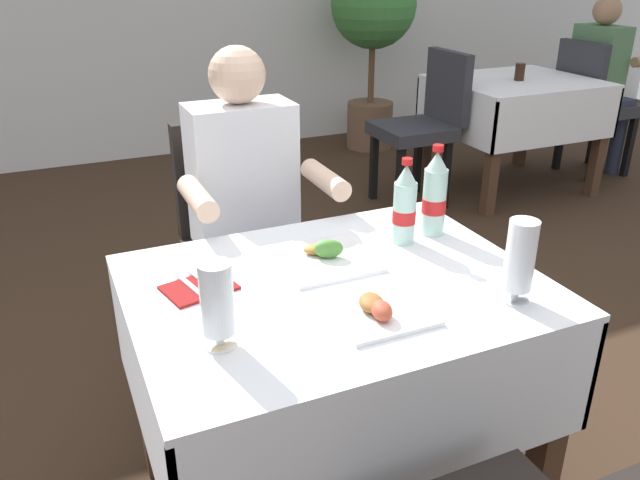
{
  "coord_description": "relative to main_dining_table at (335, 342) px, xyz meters",
  "views": [
    {
      "loc": [
        -0.73,
        -1.4,
        1.54
      ],
      "look_at": [
        -0.11,
        0.02,
        0.84
      ],
      "focal_mm": 35.88,
      "sensor_mm": 36.0,
      "label": 1
    }
  ],
  "objects": [
    {
      "name": "ground_plane",
      "position": [
        0.11,
        0.08,
        -0.57
      ],
      "size": [
        11.0,
        11.0,
        0.0
      ],
      "primitive_type": "plane",
      "color": "#382619"
    },
    {
      "name": "main_dining_table",
      "position": [
        0.0,
        0.0,
        0.0
      ],
      "size": [
        1.05,
        0.82,
        0.76
      ],
      "color": "white",
      "rests_on": "ground"
    },
    {
      "name": "chair_far_diner_seat",
      "position": [
        -0.0,
        0.8,
        -0.02
      ],
      "size": [
        0.44,
        0.5,
        0.97
      ],
      "color": "black",
      "rests_on": "ground"
    },
    {
      "name": "seated_diner_far",
      "position": [
        -0.01,
        0.69,
        0.14
      ],
      "size": [
        0.5,
        0.46,
        1.26
      ],
      "color": "#282D42",
      "rests_on": "ground"
    },
    {
      "name": "plate_near_camera",
      "position": [
        0.02,
        -0.18,
        0.2
      ],
      "size": [
        0.23,
        0.23,
        0.05
      ],
      "color": "white",
      "rests_on": "main_dining_table"
    },
    {
      "name": "plate_far_diner",
      "position": [
        0.03,
        0.13,
        0.19
      ],
      "size": [
        0.26,
        0.26,
        0.06
      ],
      "color": "white",
      "rests_on": "main_dining_table"
    },
    {
      "name": "beer_glass_left",
      "position": [
        0.36,
        -0.26,
        0.29
      ],
      "size": [
        0.07,
        0.07,
        0.21
      ],
      "color": "white",
      "rests_on": "main_dining_table"
    },
    {
      "name": "beer_glass_middle",
      "position": [
        -0.35,
        -0.16,
        0.28
      ],
      "size": [
        0.07,
        0.07,
        0.2
      ],
      "color": "white",
      "rests_on": "main_dining_table"
    },
    {
      "name": "cola_bottle_primary",
      "position": [
        0.29,
        0.15,
        0.29
      ],
      "size": [
        0.07,
        0.07,
        0.26
      ],
      "color": "silver",
      "rests_on": "main_dining_table"
    },
    {
      "name": "cola_bottle_secondary",
      "position": [
        0.4,
        0.17,
        0.3
      ],
      "size": [
        0.07,
        0.07,
        0.28
      ],
      "color": "silver",
      "rests_on": "main_dining_table"
    },
    {
      "name": "napkin_cutlery_set",
      "position": [
        -0.33,
        0.11,
        0.19
      ],
      "size": [
        0.2,
        0.2,
        0.01
      ],
      "color": "maroon",
      "rests_on": "main_dining_table"
    },
    {
      "name": "background_dining_table",
      "position": [
        2.32,
        2.09,
        0.0
      ],
      "size": [
        1.0,
        0.87,
        0.76
      ],
      "color": "white",
      "rests_on": "ground"
    },
    {
      "name": "background_chair_left",
      "position": [
        1.61,
        2.09,
        -0.02
      ],
      "size": [
        0.5,
        0.44,
        0.97
      ],
      "color": "#2D2D33",
      "rests_on": "ground"
    },
    {
      "name": "background_chair_right",
      "position": [
        3.03,
        2.09,
        -0.02
      ],
      "size": [
        0.5,
        0.44,
        0.97
      ],
      "color": "#2D2D33",
      "rests_on": "ground"
    },
    {
      "name": "background_patron",
      "position": [
        3.08,
        2.09,
        0.14
      ],
      "size": [
        0.46,
        0.5,
        1.26
      ],
      "color": "#282D42",
      "rests_on": "ground"
    },
    {
      "name": "background_table_tumbler",
      "position": [
        2.31,
        2.06,
        0.24
      ],
      "size": [
        0.06,
        0.06,
        0.11
      ],
      "primitive_type": "cylinder",
      "color": "black",
      "rests_on": "background_dining_table"
    },
    {
      "name": "potted_plant_corner",
      "position": [
        1.92,
        3.38,
        0.43
      ],
      "size": [
        0.68,
        0.68,
        1.49
      ],
      "color": "brown",
      "rests_on": "ground"
    }
  ]
}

